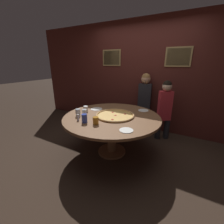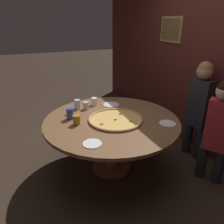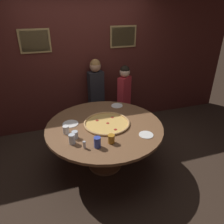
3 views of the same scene
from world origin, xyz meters
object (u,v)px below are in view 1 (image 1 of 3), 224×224
(white_plate_left_side, at_px, (126,130))
(diner_far_left, at_px, (165,107))
(giant_pizza, at_px, (115,115))
(drink_cup_near_left, at_px, (96,121))
(dining_table, at_px, (112,122))
(drink_cup_far_left, at_px, (86,109))
(white_plate_far_back, at_px, (97,109))
(white_plate_right_side, at_px, (143,110))
(diner_centre_back, at_px, (144,99))
(condiment_shaker, at_px, (78,117))
(drink_cup_by_shaker, at_px, (78,113))
(drink_cup_centre_back, at_px, (84,112))
(drink_cup_front_edge, at_px, (84,118))

(white_plate_left_side, xyz_separation_m, diner_far_left, (0.24, 1.46, -0.01))
(giant_pizza, distance_m, drink_cup_near_left, 0.48)
(dining_table, relative_size, drink_cup_near_left, 14.76)
(drink_cup_far_left, bearing_deg, white_plate_far_back, 68.21)
(white_plate_right_side, xyz_separation_m, diner_centre_back, (-0.20, 0.68, 0.05))
(drink_cup_near_left, bearing_deg, diner_far_left, 63.38)
(dining_table, distance_m, drink_cup_far_left, 0.58)
(white_plate_left_side, xyz_separation_m, condiment_shaker, (-0.85, -0.03, 0.05))
(drink_cup_by_shaker, height_order, white_plate_right_side, drink_cup_by_shaker)
(dining_table, relative_size, drink_cup_by_shaker, 12.90)
(condiment_shaker, relative_size, diner_centre_back, 0.07)
(drink_cup_near_left, distance_m, condiment_shaker, 0.35)
(white_plate_left_side, distance_m, white_plate_right_side, 0.99)
(giant_pizza, xyz_separation_m, diner_far_left, (0.66, 1.01, -0.02))
(drink_cup_far_left, height_order, white_plate_left_side, drink_cup_far_left)
(drink_cup_centre_back, xyz_separation_m, white_plate_right_side, (0.85, 0.76, -0.05))
(drink_cup_by_shaker, distance_m, diner_centre_back, 1.70)
(drink_cup_by_shaker, xyz_separation_m, diner_centre_back, (0.71, 1.55, -0.01))
(diner_far_left, bearing_deg, drink_cup_centre_back, 12.53)
(drink_cup_centre_back, xyz_separation_m, diner_centre_back, (0.65, 1.44, 0.01))
(giant_pizza, bearing_deg, drink_cup_by_shaker, -149.39)
(white_plate_right_side, xyz_separation_m, condiment_shaker, (-0.78, -1.01, 0.05))
(white_plate_right_side, bearing_deg, giant_pizza, -122.73)
(dining_table, height_order, white_plate_left_side, white_plate_left_side)
(diner_centre_back, bearing_deg, drink_cup_far_left, 50.72)
(drink_cup_centre_back, distance_m, diner_centre_back, 1.58)
(drink_cup_far_left, bearing_deg, drink_cup_by_shaker, -80.95)
(condiment_shaker, height_order, diner_centre_back, diner_centre_back)
(drink_cup_far_left, relative_size, white_plate_left_side, 0.56)
(white_plate_far_back, xyz_separation_m, condiment_shaker, (0.08, -0.64, 0.05))
(drink_cup_near_left, bearing_deg, drink_cup_centre_back, 149.47)
(giant_pizza, distance_m, diner_far_left, 1.21)
(condiment_shaker, bearing_deg, drink_cup_front_edge, -9.63)
(white_plate_right_side, relative_size, diner_far_left, 0.15)
(drink_cup_centre_back, height_order, white_plate_right_side, drink_cup_centre_back)
(white_plate_right_side, bearing_deg, diner_centre_back, 106.11)
(drink_cup_by_shaker, distance_m, white_plate_left_side, 0.99)
(drink_cup_front_edge, relative_size, white_plate_left_side, 0.71)
(drink_cup_front_edge, bearing_deg, condiment_shaker, 170.37)
(white_plate_left_side, relative_size, white_plate_right_side, 0.99)
(dining_table, relative_size, drink_cup_far_left, 15.39)
(dining_table, relative_size, drink_cup_front_edge, 12.23)
(white_plate_right_side, bearing_deg, diner_far_left, 56.42)
(drink_cup_front_edge, bearing_deg, diner_far_left, 58.36)
(white_plate_right_side, relative_size, condiment_shaker, 2.04)
(drink_cup_front_edge, distance_m, diner_centre_back, 1.77)
(white_plate_left_side, bearing_deg, drink_cup_near_left, -177.52)
(drink_cup_near_left, distance_m, white_plate_right_side, 1.10)
(giant_pizza, height_order, white_plate_left_side, giant_pizza)
(drink_cup_centre_back, xyz_separation_m, white_plate_left_side, (0.93, -0.23, -0.05))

